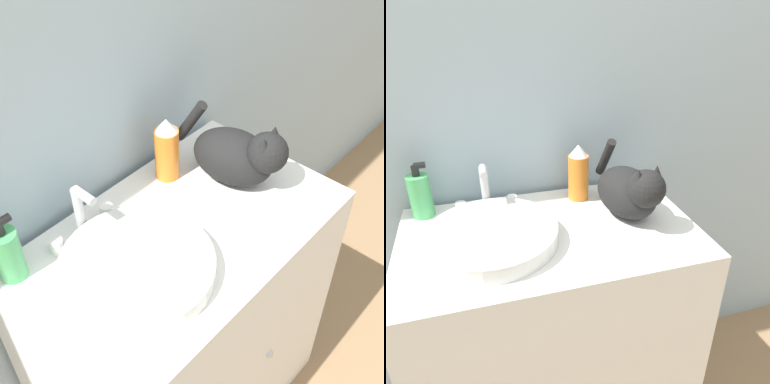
# 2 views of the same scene
# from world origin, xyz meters

# --- Properties ---
(wall_back) EXTENTS (6.00, 0.05, 2.50)m
(wall_back) POSITION_xyz_m (0.00, 0.53, 1.25)
(wall_back) COLOR #9EB7C6
(wall_back) RESTS_ON ground_plane
(vanity_cabinet) EXTENTS (0.81, 0.50, 0.83)m
(vanity_cabinet) POSITION_xyz_m (0.00, 0.24, 0.42)
(vanity_cabinet) COLOR white
(vanity_cabinet) RESTS_ON ground_plane
(sink_basin) EXTENTS (0.34, 0.34, 0.04)m
(sink_basin) POSITION_xyz_m (-0.16, 0.23, 0.86)
(sink_basin) COLOR silver
(sink_basin) RESTS_ON vanity_cabinet
(faucet) EXTENTS (0.18, 0.08, 0.15)m
(faucet) POSITION_xyz_m (-0.16, 0.41, 0.89)
(faucet) COLOR silver
(faucet) RESTS_ON vanity_cabinet
(cat) EXTENTS (0.18, 0.33, 0.20)m
(cat) POSITION_xyz_m (0.24, 0.26, 0.92)
(cat) COLOR black
(cat) RESTS_ON vanity_cabinet
(soap_bottle) EXTENTS (0.06, 0.06, 0.17)m
(soap_bottle) POSITION_xyz_m (-0.34, 0.43, 0.90)
(soap_bottle) COLOR #4CB266
(soap_bottle) RESTS_ON vanity_cabinet
(spray_bottle) EXTENTS (0.06, 0.06, 0.18)m
(spray_bottle) POSITION_xyz_m (0.13, 0.41, 0.92)
(spray_bottle) COLOR orange
(spray_bottle) RESTS_ON vanity_cabinet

